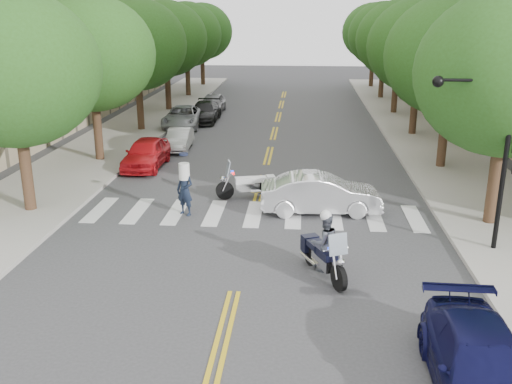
# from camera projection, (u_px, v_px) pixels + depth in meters

# --- Properties ---
(ground) EXTENTS (140.00, 140.00, 0.00)m
(ground) POSITION_uv_depth(u_px,v_px,m) (234.00, 292.00, 16.16)
(ground) COLOR #38383A
(ground) RESTS_ON ground
(sidewalk_left) EXTENTS (5.00, 60.00, 0.15)m
(sidewalk_left) POSITION_uv_depth(u_px,v_px,m) (131.00, 130.00, 37.77)
(sidewalk_left) COLOR #9E9991
(sidewalk_left) RESTS_ON ground
(sidewalk_right) EXTENTS (5.00, 60.00, 0.15)m
(sidewalk_right) POSITION_uv_depth(u_px,v_px,m) (423.00, 135.00, 36.29)
(sidewalk_right) COLOR #9E9991
(sidewalk_right) RESTS_ON ground
(tree_l_0) EXTENTS (6.40, 6.40, 8.45)m
(tree_l_0) POSITION_uv_depth(u_px,v_px,m) (13.00, 69.00, 20.86)
(tree_l_0) COLOR #382316
(tree_l_0) RESTS_ON ground
(tree_l_1) EXTENTS (6.40, 6.40, 8.45)m
(tree_l_1) POSITION_uv_depth(u_px,v_px,m) (91.00, 54.00, 28.45)
(tree_l_1) COLOR #382316
(tree_l_1) RESTS_ON ground
(tree_l_2) EXTENTS (6.40, 6.40, 8.45)m
(tree_l_2) POSITION_uv_depth(u_px,v_px,m) (136.00, 45.00, 36.05)
(tree_l_2) COLOR #382316
(tree_l_2) RESTS_ON ground
(tree_l_3) EXTENTS (6.40, 6.40, 8.45)m
(tree_l_3) POSITION_uv_depth(u_px,v_px,m) (166.00, 39.00, 43.65)
(tree_l_3) COLOR #382316
(tree_l_3) RESTS_ON ground
(tree_l_4) EXTENTS (6.40, 6.40, 8.45)m
(tree_l_4) POSITION_uv_depth(u_px,v_px,m) (186.00, 35.00, 51.24)
(tree_l_4) COLOR #382316
(tree_l_4) RESTS_ON ground
(tree_l_5) EXTENTS (6.40, 6.40, 8.45)m
(tree_l_5) POSITION_uv_depth(u_px,v_px,m) (202.00, 32.00, 58.84)
(tree_l_5) COLOR #382316
(tree_l_5) RESTS_ON ground
(tree_r_0) EXTENTS (6.40, 6.40, 8.45)m
(tree_r_0) POSITION_uv_depth(u_px,v_px,m) (508.00, 74.00, 19.48)
(tree_r_0) COLOR #382316
(tree_r_0) RESTS_ON ground
(tree_r_1) EXTENTS (6.40, 6.40, 8.45)m
(tree_r_1) POSITION_uv_depth(u_px,v_px,m) (451.00, 56.00, 27.08)
(tree_r_1) COLOR #382316
(tree_r_1) RESTS_ON ground
(tree_r_2) EXTENTS (6.40, 6.40, 8.45)m
(tree_r_2) POSITION_uv_depth(u_px,v_px,m) (419.00, 46.00, 34.68)
(tree_r_2) COLOR #382316
(tree_r_2) RESTS_ON ground
(tree_r_3) EXTENTS (6.40, 6.40, 8.45)m
(tree_r_3) POSITION_uv_depth(u_px,v_px,m) (399.00, 40.00, 42.27)
(tree_r_3) COLOR #382316
(tree_r_3) RESTS_ON ground
(tree_r_4) EXTENTS (6.40, 6.40, 8.45)m
(tree_r_4) POSITION_uv_depth(u_px,v_px,m) (384.00, 35.00, 49.87)
(tree_r_4) COLOR #382316
(tree_r_4) RESTS_ON ground
(tree_r_5) EXTENTS (6.40, 6.40, 8.45)m
(tree_r_5) POSITION_uv_depth(u_px,v_px,m) (374.00, 32.00, 57.47)
(tree_r_5) COLOR #382316
(tree_r_5) RESTS_ON ground
(traffic_signal_pole) EXTENTS (2.82, 0.42, 6.00)m
(traffic_signal_pole) POSITION_uv_depth(u_px,v_px,m) (492.00, 141.00, 17.75)
(traffic_signal_pole) COLOR black
(traffic_signal_pole) RESTS_ON ground
(motorcycle_police) EXTENTS (1.35, 2.44, 2.10)m
(motorcycle_police) POSITION_uv_depth(u_px,v_px,m) (324.00, 247.00, 16.89)
(motorcycle_police) COLOR black
(motorcycle_police) RESTS_ON ground
(motorcycle_parked) EXTENTS (2.53, 1.05, 1.66)m
(motorcycle_parked) POSITION_uv_depth(u_px,v_px,m) (251.00, 185.00, 24.12)
(motorcycle_parked) COLOR black
(motorcycle_parked) RESTS_ON ground
(officer_standing) EXTENTS (0.86, 0.76, 1.99)m
(officer_standing) POSITION_uv_depth(u_px,v_px,m) (185.00, 190.00, 21.99)
(officer_standing) COLOR black
(officer_standing) RESTS_ON ground
(convertible) EXTENTS (4.79, 1.93, 1.55)m
(convertible) POSITION_uv_depth(u_px,v_px,m) (321.00, 194.00, 22.29)
(convertible) COLOR silver
(convertible) RESTS_ON ground
(sedan_blue) EXTENTS (2.12, 4.96, 1.43)m
(sedan_blue) POSITION_uv_depth(u_px,v_px,m) (482.00, 367.00, 11.54)
(sedan_blue) COLOR #0D0E39
(sedan_blue) RESTS_ON ground
(parked_car_a) EXTENTS (1.79, 4.42, 1.50)m
(parked_car_a) POSITION_uv_depth(u_px,v_px,m) (146.00, 153.00, 28.75)
(parked_car_a) COLOR red
(parked_car_a) RESTS_ON ground
(parked_car_b) EXTENTS (1.45, 3.65, 1.18)m
(parked_car_b) POSITION_uv_depth(u_px,v_px,m) (179.00, 139.00, 32.63)
(parked_car_b) COLOR silver
(parked_car_b) RESTS_ON ground
(parked_car_c) EXTENTS (2.61, 5.24, 1.43)m
(parked_car_c) POSITION_uv_depth(u_px,v_px,m) (183.00, 117.00, 38.75)
(parked_car_c) COLOR #9FA1A6
(parked_car_c) RESTS_ON ground
(parked_car_d) EXTENTS (1.98, 4.82, 1.40)m
(parked_car_d) POSITION_uv_depth(u_px,v_px,m) (205.00, 112.00, 40.80)
(parked_car_d) COLOR black
(parked_car_d) RESTS_ON ground
(parked_car_e) EXTENTS (1.75, 4.32, 1.47)m
(parked_car_e) POSITION_uv_depth(u_px,v_px,m) (213.00, 103.00, 44.40)
(parked_car_e) COLOR gray
(parked_car_e) RESTS_ON ground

